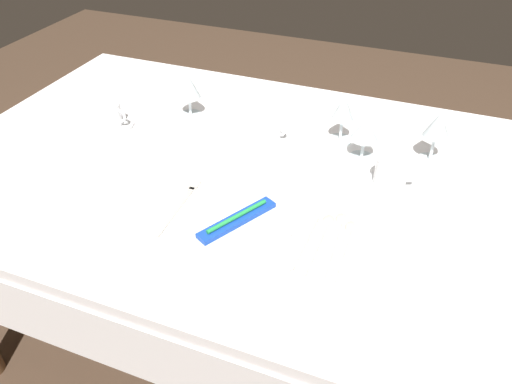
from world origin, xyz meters
TOP-DOWN VIEW (x-y plane):
  - ground_plane at (0.00, 0.00)m, footprint 6.00×6.00m
  - dining_table at (0.00, 0.00)m, footprint 1.80×1.11m
  - dinner_plate at (0.03, -0.24)m, footprint 0.26×0.26m
  - toothbrush_package at (0.03, -0.24)m, footprint 0.13×0.20m
  - fork_outer at (-0.13, -0.22)m, footprint 0.03×0.23m
  - dinner_knife at (0.19, -0.22)m, footprint 0.02×0.23m
  - spoon_soup at (0.22, -0.20)m, footprint 0.03×0.22m
  - spoon_dessert at (0.26, -0.19)m, footprint 0.03×0.23m
  - spoon_tea at (0.28, -0.20)m, footprint 0.03×0.21m
  - saucer_left at (-0.04, 0.16)m, footprint 0.14×0.14m
  - coffee_cup_left at (-0.04, 0.16)m, footprint 0.10×0.08m
  - saucer_right at (0.34, 0.05)m, footprint 0.12×0.12m
  - coffee_cup_right at (0.34, 0.05)m, footprint 0.11×0.08m
  - saucer_far at (-0.52, 0.05)m, footprint 0.14×0.14m
  - coffee_cup_far at (-0.52, 0.05)m, footprint 0.10×0.08m
  - wine_glass_centre at (0.16, 0.23)m, footprint 0.07×0.07m
  - wine_glass_left at (0.24, 0.16)m, footprint 0.08×0.08m
  - wine_glass_right at (0.42, 0.21)m, footprint 0.07×0.07m
  - wine_glass_far at (-0.32, 0.21)m, footprint 0.07×0.07m

SIDE VIEW (x-z plane):
  - ground_plane at x=0.00m, z-range 0.00..0.00m
  - dining_table at x=0.00m, z-range 0.29..1.03m
  - fork_outer at x=-0.13m, z-range 0.74..0.74m
  - dinner_knife at x=0.19m, z-range 0.74..0.74m
  - spoon_soup at x=0.22m, z-range 0.74..0.75m
  - spoon_dessert at x=0.26m, z-range 0.74..0.75m
  - spoon_tea at x=0.28m, z-range 0.74..0.75m
  - saucer_left at x=-0.04m, z-range 0.74..0.75m
  - saucer_right at x=0.34m, z-range 0.74..0.75m
  - saucer_far at x=-0.52m, z-range 0.74..0.75m
  - dinner_plate at x=0.03m, z-range 0.74..0.76m
  - toothbrush_package at x=0.03m, z-range 0.75..0.78m
  - coffee_cup_left at x=-0.04m, z-range 0.75..0.81m
  - coffee_cup_far at x=-0.52m, z-range 0.75..0.82m
  - coffee_cup_right at x=0.34m, z-range 0.75..0.82m
  - wine_glass_left at x=0.24m, z-range 0.77..0.90m
  - wine_glass_far at x=-0.32m, z-range 0.77..0.91m
  - wine_glass_centre at x=0.16m, z-range 0.77..0.91m
  - wine_glass_right at x=0.42m, z-range 0.77..0.92m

